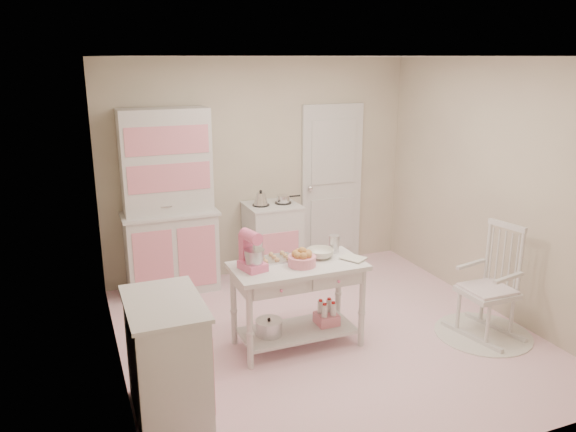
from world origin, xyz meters
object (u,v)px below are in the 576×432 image
(rocking_chair, at_px, (488,282))
(bread_basket, at_px, (302,261))
(hutch, at_px, (169,203))
(stove, at_px, (272,241))
(stand_mixer, at_px, (252,251))
(base_cabinet, at_px, (167,359))
(work_table, at_px, (298,305))

(rocking_chair, height_order, bread_basket, rocking_chair)
(hutch, distance_m, stove, 1.33)
(stove, distance_m, rocking_chair, 2.56)
(rocking_chair, xyz_separation_m, bread_basket, (-1.73, 0.44, 0.30))
(rocking_chair, distance_m, stand_mixer, 2.27)
(bread_basket, bearing_deg, stand_mixer, 170.96)
(hutch, relative_size, stove, 2.26)
(hutch, height_order, base_cabinet, hutch)
(hutch, xyz_separation_m, stove, (1.20, -0.05, -0.58))
(hutch, bearing_deg, stand_mixer, -76.37)
(bread_basket, bearing_deg, hutch, 115.76)
(hutch, xyz_separation_m, bread_basket, (0.85, -1.76, -0.19))
(hutch, bearing_deg, work_table, -64.12)
(stove, bearing_deg, stand_mixer, -115.69)
(rocking_chair, distance_m, work_table, 1.82)
(stand_mixer, relative_size, bread_basket, 1.36)
(hutch, height_order, bread_basket, hutch)
(rocking_chair, relative_size, stand_mixer, 3.24)
(stove, relative_size, base_cabinet, 1.00)
(work_table, bearing_deg, rocking_chair, -15.78)
(base_cabinet, distance_m, work_table, 1.44)
(rocking_chair, xyz_separation_m, work_table, (-1.75, 0.49, -0.15))
(hutch, bearing_deg, bread_basket, -64.24)
(hutch, distance_m, bread_basket, 1.97)
(stand_mixer, bearing_deg, bread_basket, -23.00)
(stove, xyz_separation_m, work_table, (-0.37, -1.66, -0.06))
(rocking_chair, relative_size, bread_basket, 4.40)
(rocking_chair, bearing_deg, work_table, 152.31)
(work_table, bearing_deg, stove, 77.46)
(base_cabinet, relative_size, stand_mixer, 2.71)
(base_cabinet, xyz_separation_m, rocking_chair, (3.05, 0.13, 0.09))
(work_table, height_order, bread_basket, bread_basket)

